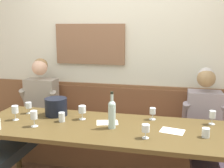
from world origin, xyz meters
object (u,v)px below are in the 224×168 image
object	(u,v)px
ice_bucket	(56,107)
wine_glass_near_bucket	(82,110)
dining_table	(100,133)
wine_glass_mid_left	(15,110)
wine_glass_center_rear	(153,112)
person_center_left_seat	(206,135)
wall_bench	(116,143)
wine_glass_by_bottle	(212,115)
wine_bottle_clear_water	(112,113)
water_tumbler_center	(206,133)
wine_glass_center_front	(34,115)
wine_glass_right_end	(29,106)
wine_glass_left_end	(146,129)
person_center_right_seat	(28,120)
water_tumbler_right	(62,117)

from	to	relation	value
ice_bucket	wine_glass_near_bucket	world-z (taller)	ice_bucket
dining_table	wine_glass_mid_left	xyz separation A→B (m)	(-0.88, -0.03, 0.18)
wine_glass_center_rear	person_center_left_seat	bearing A→B (deg)	4.20
wall_bench	wine_glass_near_bucket	distance (m)	0.83
wine_glass_near_bucket	wine_glass_by_bottle	xyz separation A→B (m)	(1.28, 0.14, -0.00)
wine_glass_center_rear	wine_glass_mid_left	xyz separation A→B (m)	(-1.36, -0.33, 0.02)
wine_bottle_clear_water	wine_glass_by_bottle	world-z (taller)	wine_bottle_clear_water
ice_bucket	wine_bottle_clear_water	bearing A→B (deg)	-19.69
person_center_left_seat	water_tumbler_center	xyz separation A→B (m)	(-0.06, -0.40, 0.18)
wine_glass_center_front	wine_glass_center_rear	bearing A→B (deg)	22.85
wine_bottle_clear_water	wine_glass_right_end	bearing A→B (deg)	167.03
person_center_left_seat	wine_glass_left_end	size ratio (longest dim) A/B	10.63
person_center_left_seat	wine_glass_left_end	world-z (taller)	person_center_left_seat
dining_table	wine_glass_by_bottle	xyz separation A→B (m)	(1.05, 0.29, 0.17)
wine_glass_right_end	wine_glass_mid_left	size ratio (longest dim) A/B	0.83
dining_table	person_center_right_seat	size ratio (longest dim) A/B	1.85
wine_glass_right_end	wine_glass_by_bottle	bearing A→B (deg)	2.67
person_center_right_seat	wine_glass_mid_left	xyz separation A→B (m)	(0.08, -0.36, 0.24)
ice_bucket	wine_glass_near_bucket	distance (m)	0.33
wine_bottle_clear_water	wine_glass_left_end	size ratio (longest dim) A/B	2.86
wall_bench	wine_glass_near_bucket	world-z (taller)	wall_bench
ice_bucket	wall_bench	bearing A→B (deg)	41.96
wine_glass_by_bottle	wall_bench	bearing A→B (deg)	158.45
wine_glass_right_end	wine_glass_by_bottle	world-z (taller)	wine_glass_by_bottle
wine_bottle_clear_water	wine_glass_center_front	world-z (taller)	wine_bottle_clear_water
ice_bucket	wine_glass_by_bottle	world-z (taller)	ice_bucket
person_center_left_seat	wine_glass_right_end	world-z (taller)	person_center_left_seat
wine_glass_left_end	wall_bench	bearing A→B (deg)	116.89
ice_bucket	water_tumbler_right	bearing A→B (deg)	-51.69
wine_bottle_clear_water	wine_glass_center_front	bearing A→B (deg)	-170.23
wine_bottle_clear_water	wine_glass_mid_left	xyz separation A→B (m)	(-1.01, -0.00, -0.04)
ice_bucket	wine_glass_left_end	bearing A→B (deg)	-22.13
wine_glass_near_bucket	water_tumbler_right	xyz separation A→B (m)	(-0.18, -0.11, -0.05)
wine_glass_by_bottle	person_center_left_seat	bearing A→B (deg)	125.25
water_tumbler_center	water_tumbler_right	world-z (taller)	water_tumbler_right
wine_glass_left_end	water_tumbler_center	distance (m)	0.52
wine_bottle_clear_water	wine_glass_near_bucket	world-z (taller)	wine_bottle_clear_water
wine_glass_right_end	person_center_left_seat	bearing A→B (deg)	4.31
person_center_left_seat	water_tumbler_right	world-z (taller)	person_center_left_seat
wall_bench	wine_glass_right_end	bearing A→B (deg)	-149.77
wine_glass_mid_left	water_tumbler_right	world-z (taller)	wine_glass_mid_left
dining_table	wall_bench	bearing A→B (deg)	90.00
wall_bench	wine_glass_left_end	distance (m)	1.15
person_center_right_seat	wine_glass_center_front	bearing A→B (deg)	-53.52
water_tumbler_right	wine_glass_by_bottle	bearing A→B (deg)	9.93
person_center_right_seat	ice_bucket	bearing A→B (deg)	-15.63
wine_glass_left_end	wine_glass_center_front	size ratio (longest dim) A/B	0.79
wine_glass_center_front	water_tumbler_center	world-z (taller)	wine_glass_center_front
wine_glass_left_end	wine_glass_near_bucket	world-z (taller)	wine_glass_near_bucket
wine_glass_mid_left	dining_table	bearing A→B (deg)	1.87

